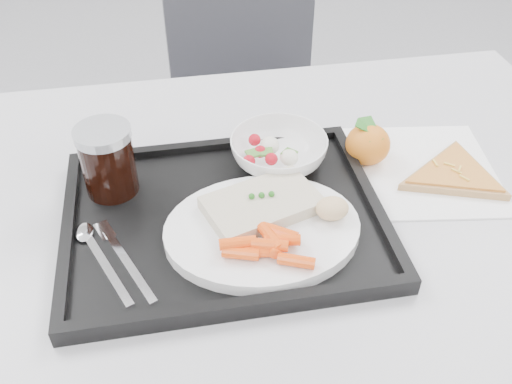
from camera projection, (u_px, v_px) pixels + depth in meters
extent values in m
cube|color=#AFAFB1|center=(258.00, 208.00, 0.87)|extent=(1.20, 0.80, 0.03)
cylinder|color=#47474C|center=(443.00, 205.00, 1.44)|extent=(0.04, 0.04, 0.72)
cube|color=#333339|center=(253.00, 121.00, 1.58)|extent=(0.45, 0.45, 0.04)
cube|color=#333339|center=(240.00, 6.00, 1.56)|extent=(0.42, 0.06, 0.46)
cylinder|color=#47474C|center=(200.00, 235.00, 1.57)|extent=(0.03, 0.03, 0.43)
cylinder|color=#47474C|center=(326.00, 219.00, 1.62)|extent=(0.03, 0.03, 0.43)
cylinder|color=#47474C|center=(189.00, 157.00, 1.84)|extent=(0.03, 0.03, 0.43)
cylinder|color=#47474C|center=(297.00, 146.00, 1.89)|extent=(0.03, 0.03, 0.43)
cube|color=black|center=(224.00, 219.00, 0.82)|extent=(0.45, 0.35, 0.01)
cube|color=black|center=(210.00, 145.00, 0.94)|extent=(0.45, 0.02, 0.01)
cube|color=black|center=(242.00, 304.00, 0.69)|extent=(0.45, 0.02, 0.01)
cube|color=black|center=(369.00, 195.00, 0.84)|extent=(0.02, 0.32, 0.01)
cube|color=black|center=(67.00, 231.00, 0.78)|extent=(0.02, 0.32, 0.01)
cylinder|color=white|center=(262.00, 230.00, 0.78)|extent=(0.27, 0.27, 0.02)
cube|color=beige|center=(262.00, 205.00, 0.79)|extent=(0.18, 0.14, 0.02)
sphere|color=#236B1C|center=(252.00, 196.00, 0.79)|extent=(0.01, 0.01, 0.01)
sphere|color=#236B1C|center=(262.00, 195.00, 0.79)|extent=(0.01, 0.01, 0.01)
sphere|color=#236B1C|center=(271.00, 194.00, 0.79)|extent=(0.01, 0.01, 0.01)
ellipsoid|color=#D5AE83|center=(332.00, 208.00, 0.78)|extent=(0.05, 0.05, 0.03)
imported|color=white|center=(279.00, 151.00, 0.89)|extent=(0.15, 0.15, 0.05)
cylinder|color=black|center=(108.00, 163.00, 0.83)|extent=(0.08, 0.08, 0.10)
cylinder|color=#A5A8AD|center=(102.00, 134.00, 0.80)|extent=(0.08, 0.08, 0.01)
cube|color=silver|center=(107.00, 268.00, 0.74)|extent=(0.07, 0.14, 0.00)
ellipsoid|color=silver|center=(84.00, 232.00, 0.78)|extent=(0.04, 0.05, 0.01)
cube|color=silver|center=(129.00, 265.00, 0.74)|extent=(0.07, 0.14, 0.00)
cube|color=silver|center=(105.00, 231.00, 0.79)|extent=(0.03, 0.04, 0.00)
cube|color=white|center=(415.00, 169.00, 0.92)|extent=(0.28, 0.27, 0.00)
ellipsoid|color=orange|center=(368.00, 144.00, 0.92)|extent=(0.09, 0.09, 0.07)
cube|color=#236B1C|center=(370.00, 129.00, 0.90)|extent=(0.03, 0.05, 0.02)
cube|color=#236B1C|center=(370.00, 129.00, 0.90)|extent=(0.05, 0.04, 0.02)
cylinder|color=tan|center=(454.00, 175.00, 0.90)|extent=(0.22, 0.22, 0.01)
cylinder|color=#A82515|center=(455.00, 171.00, 0.89)|extent=(0.20, 0.20, 0.00)
cube|color=#EABC47|center=(460.00, 169.00, 0.89)|extent=(0.01, 0.02, 0.00)
cube|color=#EABC47|center=(456.00, 171.00, 0.89)|extent=(0.01, 0.02, 0.00)
cube|color=#EABC47|center=(449.00, 164.00, 0.90)|extent=(0.02, 0.01, 0.00)
cube|color=#EABC47|center=(464.00, 178.00, 0.87)|extent=(0.01, 0.02, 0.00)
cube|color=#EABC47|center=(435.00, 163.00, 0.90)|extent=(0.00, 0.02, 0.00)
cylinder|color=#F84E10|center=(282.00, 240.00, 0.73)|extent=(0.05, 0.02, 0.02)
cylinder|color=#F84E10|center=(241.00, 253.00, 0.72)|extent=(0.05, 0.03, 0.02)
cylinder|color=#F84E10|center=(263.00, 251.00, 0.72)|extent=(0.05, 0.02, 0.02)
cylinder|color=#F84E10|center=(245.00, 243.00, 0.73)|extent=(0.05, 0.03, 0.02)
cylinder|color=#F84E10|center=(270.00, 245.00, 0.72)|extent=(0.05, 0.03, 0.02)
cylinder|color=#F84E10|center=(271.00, 237.00, 0.73)|extent=(0.03, 0.05, 0.02)
cylinder|color=#F84E10|center=(238.00, 243.00, 0.72)|extent=(0.05, 0.02, 0.02)
cylinder|color=#F84E10|center=(274.00, 241.00, 0.73)|extent=(0.02, 0.05, 0.02)
cylinder|color=#F84E10|center=(280.00, 232.00, 0.74)|extent=(0.05, 0.04, 0.02)
cylinder|color=#F84E10|center=(296.00, 261.00, 0.71)|extent=(0.05, 0.03, 0.02)
sphere|color=#B50E1C|center=(271.00, 159.00, 0.86)|extent=(0.02, 0.02, 0.02)
sphere|color=#B50E1C|center=(255.00, 140.00, 0.90)|extent=(0.02, 0.02, 0.02)
sphere|color=#B50E1C|center=(249.00, 161.00, 0.86)|extent=(0.02, 0.02, 0.02)
sphere|color=#B50E1C|center=(260.00, 152.00, 0.87)|extent=(0.02, 0.02, 0.02)
ellipsoid|color=silver|center=(270.00, 147.00, 0.89)|extent=(0.03, 0.03, 0.02)
ellipsoid|color=silver|center=(270.00, 144.00, 0.89)|extent=(0.03, 0.03, 0.02)
ellipsoid|color=silver|center=(289.00, 157.00, 0.87)|extent=(0.03, 0.03, 0.02)
cube|color=#487D30|center=(253.00, 153.00, 0.86)|extent=(0.02, 0.02, 0.00)
cube|color=#487D30|center=(289.00, 153.00, 0.86)|extent=(0.03, 0.03, 0.00)
cube|color=#487D30|center=(267.00, 152.00, 0.87)|extent=(0.02, 0.02, 0.00)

